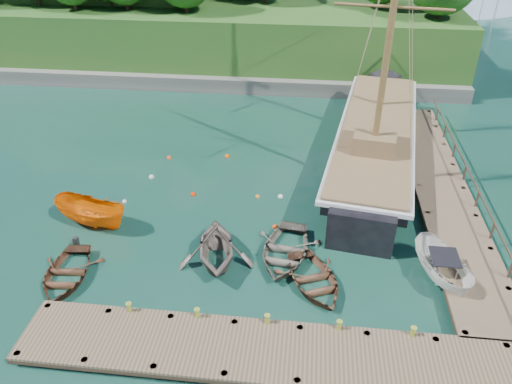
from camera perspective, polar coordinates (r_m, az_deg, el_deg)
ground at (r=26.07m, az=-2.08°, el=-7.04°), size 160.00×160.00×0.00m
dock_near at (r=20.98m, az=0.90°, el=-17.79°), size 20.00×3.20×1.10m
dock_east at (r=32.42m, az=20.37°, el=0.36°), size 3.20×24.00×1.10m
bollard_0 at (r=23.33m, az=-14.04°, el=-14.06°), size 0.26×0.26×0.45m
bollard_1 at (r=22.59m, az=-6.60°, el=-15.01°), size 0.26×0.26×0.45m
bollard_2 at (r=22.22m, az=1.26°, el=-15.75°), size 0.26×0.26×0.45m
bollard_3 at (r=22.26m, az=9.29°, el=-16.21°), size 0.26×0.26×0.45m
bollard_4 at (r=22.70m, az=17.18°, el=-16.37°), size 0.26×0.26×0.45m
rowboat_0 at (r=26.27m, az=-20.80°, el=-9.25°), size 3.36×4.46×0.87m
rowboat_1 at (r=25.63m, az=-4.51°, el=-7.95°), size 4.57×5.04×2.31m
rowboat_2 at (r=24.43m, az=6.58°, el=-10.53°), size 4.53×5.17×0.89m
rowboat_3 at (r=25.89m, az=3.22°, el=-7.40°), size 4.12×5.27×1.00m
motorboat_orange at (r=29.50m, az=-18.05°, el=-3.56°), size 4.95×3.06×1.79m
cabin_boat_white at (r=26.12m, az=20.21°, el=-9.37°), size 2.87×4.67×1.69m
schooner at (r=34.82m, az=13.37°, el=5.14°), size 7.92×27.14×19.90m
mooring_buoy_0 at (r=30.99m, az=-14.80°, el=-1.09°), size 0.27×0.27×0.27m
mooring_buoy_1 at (r=30.85m, az=-7.18°, el=-0.32°), size 0.33×0.33×0.33m
mooring_buoy_2 at (r=30.41m, az=0.19°, el=-0.58°), size 0.29×0.29×0.29m
mooring_buoy_3 at (r=30.43m, az=2.80°, el=-0.59°), size 0.34×0.34×0.34m
mooring_buoy_4 at (r=35.17m, az=-9.89°, el=3.81°), size 0.34×0.34×0.34m
mooring_buoy_5 at (r=34.89m, az=-3.30°, el=4.03°), size 0.36×0.36×0.36m
mooring_buoy_6 at (r=33.08m, az=-11.83°, el=1.63°), size 0.37×0.37×0.37m
mooring_buoy_7 at (r=27.87m, az=2.17°, el=-4.06°), size 0.30×0.30×0.30m
headland at (r=54.83m, az=-11.41°, el=20.24°), size 51.00×19.31×12.90m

